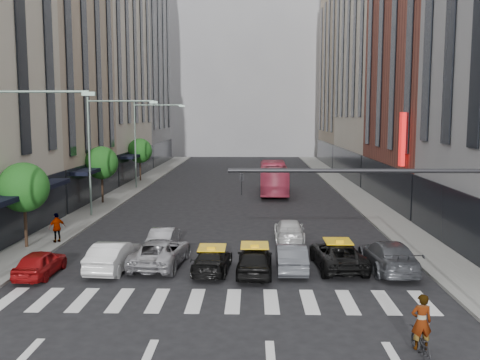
# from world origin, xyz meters

# --- Properties ---
(ground) EXTENTS (160.00, 160.00, 0.00)m
(ground) POSITION_xyz_m (0.00, 0.00, 0.00)
(ground) COLOR black
(ground) RESTS_ON ground
(sidewalk_left) EXTENTS (3.00, 96.00, 0.15)m
(sidewalk_left) POSITION_xyz_m (-11.50, 30.00, 0.07)
(sidewalk_left) COLOR slate
(sidewalk_left) RESTS_ON ground
(sidewalk_right) EXTENTS (3.00, 96.00, 0.15)m
(sidewalk_right) POSITION_xyz_m (11.50, 30.00, 0.07)
(sidewalk_right) COLOR slate
(sidewalk_right) RESTS_ON ground
(building_left_b) EXTENTS (8.00, 16.00, 24.00)m
(building_left_b) POSITION_xyz_m (-17.00, 28.00, 12.00)
(building_left_b) COLOR tan
(building_left_b) RESTS_ON ground
(building_left_c) EXTENTS (8.00, 20.00, 36.00)m
(building_left_c) POSITION_xyz_m (-17.00, 46.00, 18.00)
(building_left_c) COLOR beige
(building_left_c) RESTS_ON ground
(building_left_d) EXTENTS (8.00, 18.00, 30.00)m
(building_left_d) POSITION_xyz_m (-17.00, 65.00, 15.00)
(building_left_d) COLOR gray
(building_left_d) RESTS_ON ground
(building_right_b) EXTENTS (8.00, 18.00, 26.00)m
(building_right_b) POSITION_xyz_m (17.00, 27.00, 13.00)
(building_right_b) COLOR brown
(building_right_b) RESTS_ON ground
(building_right_c) EXTENTS (8.00, 20.00, 40.00)m
(building_right_c) POSITION_xyz_m (17.00, 46.00, 20.00)
(building_right_c) COLOR beige
(building_right_c) RESTS_ON ground
(building_right_d) EXTENTS (8.00, 18.00, 28.00)m
(building_right_d) POSITION_xyz_m (17.00, 65.00, 14.00)
(building_right_d) COLOR tan
(building_right_d) RESTS_ON ground
(building_far) EXTENTS (30.00, 10.00, 36.00)m
(building_far) POSITION_xyz_m (0.00, 85.00, 18.00)
(building_far) COLOR gray
(building_far) RESTS_ON ground
(tree_near) EXTENTS (2.88, 2.88, 4.95)m
(tree_near) POSITION_xyz_m (-11.80, 10.00, 3.65)
(tree_near) COLOR black
(tree_near) RESTS_ON sidewalk_left
(tree_mid) EXTENTS (2.88, 2.88, 4.95)m
(tree_mid) POSITION_xyz_m (-11.80, 26.00, 3.65)
(tree_mid) COLOR black
(tree_mid) RESTS_ON sidewalk_left
(tree_far) EXTENTS (2.88, 2.88, 4.95)m
(tree_far) POSITION_xyz_m (-11.80, 42.00, 3.65)
(tree_far) COLOR black
(tree_far) RESTS_ON sidewalk_left
(streetlamp_near) EXTENTS (5.38, 0.25, 9.00)m
(streetlamp_near) POSITION_xyz_m (-10.04, 4.00, 5.90)
(streetlamp_near) COLOR gray
(streetlamp_near) RESTS_ON sidewalk_left
(streetlamp_mid) EXTENTS (5.38, 0.25, 9.00)m
(streetlamp_mid) POSITION_xyz_m (-10.04, 20.00, 5.90)
(streetlamp_mid) COLOR gray
(streetlamp_mid) RESTS_ON sidewalk_left
(streetlamp_far) EXTENTS (5.38, 0.25, 9.00)m
(streetlamp_far) POSITION_xyz_m (-10.04, 36.00, 5.90)
(streetlamp_far) COLOR gray
(streetlamp_far) RESTS_ON sidewalk_left
(traffic_signal) EXTENTS (10.10, 0.20, 6.00)m
(traffic_signal) POSITION_xyz_m (7.69, -1.00, 4.47)
(traffic_signal) COLOR black
(traffic_signal) RESTS_ON ground
(liberty_sign) EXTENTS (0.30, 0.70, 4.00)m
(liberty_sign) POSITION_xyz_m (12.60, 20.00, 6.00)
(liberty_sign) COLOR red
(liberty_sign) RESTS_ON ground
(car_red) EXTENTS (1.61, 3.84, 1.30)m
(car_red) POSITION_xyz_m (-8.91, 4.82, 0.65)
(car_red) COLOR maroon
(car_red) RESTS_ON ground
(car_white_front) EXTENTS (1.99, 4.64, 1.49)m
(car_white_front) POSITION_xyz_m (-5.60, 5.92, 0.74)
(car_white_front) COLOR silver
(car_white_front) RESTS_ON ground
(car_silver) EXTENTS (2.86, 5.37, 1.44)m
(car_silver) POSITION_xyz_m (-3.38, 6.70, 0.72)
(car_silver) COLOR #9E9DA3
(car_silver) RESTS_ON ground
(taxi_left) EXTENTS (1.97, 4.33, 1.23)m
(taxi_left) POSITION_xyz_m (-0.60, 5.67, 0.61)
(taxi_left) COLOR black
(taxi_left) RESTS_ON ground
(taxi_center) EXTENTS (1.86, 4.33, 1.46)m
(taxi_center) POSITION_xyz_m (1.52, 5.27, 0.73)
(taxi_center) COLOR black
(taxi_center) RESTS_ON ground
(car_grey_mid) EXTENTS (1.51, 4.23, 1.39)m
(car_grey_mid) POSITION_xyz_m (3.36, 6.05, 0.69)
(car_grey_mid) COLOR #47494F
(car_grey_mid) RESTS_ON ground
(taxi_right) EXTENTS (2.60, 5.15, 1.40)m
(taxi_right) POSITION_xyz_m (5.76, 6.48, 0.70)
(taxi_right) COLOR black
(taxi_right) RESTS_ON ground
(car_grey_curb) EXTENTS (2.31, 5.34, 1.53)m
(car_grey_curb) POSITION_xyz_m (8.24, 6.12, 0.76)
(car_grey_curb) COLOR #3F4146
(car_grey_curb) RESTS_ON ground
(car_row2_left) EXTENTS (1.50, 3.94, 1.28)m
(car_row2_left) POSITION_xyz_m (-3.77, 10.45, 0.64)
(car_row2_left) COLOR gray
(car_row2_left) RESTS_ON ground
(car_row2_right) EXTENTS (1.91, 4.48, 1.29)m
(car_row2_right) POSITION_xyz_m (3.72, 12.74, 0.64)
(car_row2_right) COLOR silver
(car_row2_right) RESTS_ON ground
(bus) EXTENTS (2.77, 11.17, 3.10)m
(bus) POSITION_xyz_m (3.53, 32.94, 1.55)
(bus) COLOR #BB3751
(bus) RESTS_ON ground
(motorcycle) EXTENTS (0.68, 1.76, 0.91)m
(motorcycle) POSITION_xyz_m (6.85, -3.58, 0.46)
(motorcycle) COLOR black
(motorcycle) RESTS_ON ground
(rider) EXTENTS (0.69, 0.47, 1.85)m
(rider) POSITION_xyz_m (6.85, -3.58, 1.84)
(rider) COLOR gray
(rider) RESTS_ON motorcycle
(pedestrian_far) EXTENTS (1.06, 1.02, 1.78)m
(pedestrian_far) POSITION_xyz_m (-10.40, 11.17, 1.04)
(pedestrian_far) COLOR gray
(pedestrian_far) RESTS_ON sidewalk_left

